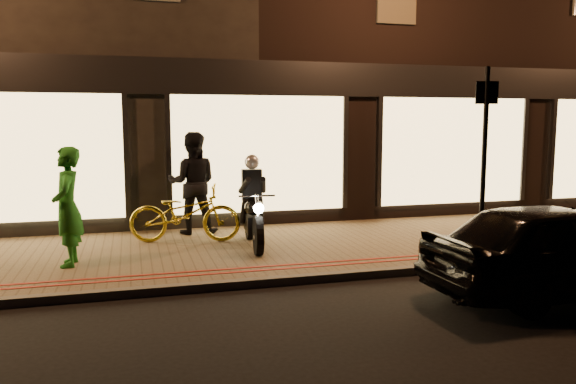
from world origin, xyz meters
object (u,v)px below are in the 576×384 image
(person_green, at_px, (67,207))
(parked_car, at_px, (560,248))
(bicycle_gold, at_px, (185,213))
(sign_post, at_px, (484,152))
(motorcycle, at_px, (253,211))

(person_green, bearing_deg, parked_car, 65.39)
(bicycle_gold, bearing_deg, sign_post, -106.44)
(sign_post, bearing_deg, motorcycle, 152.57)
(parked_car, bearing_deg, sign_post, -2.18)
(motorcycle, xyz_separation_m, sign_post, (3.35, -1.74, 1.06))
(person_green, xyz_separation_m, parked_car, (6.31, -2.87, -0.39))
(sign_post, height_order, bicycle_gold, sign_post)
(sign_post, xyz_separation_m, person_green, (-6.29, 1.17, -0.78))
(bicycle_gold, distance_m, person_green, 2.23)
(sign_post, relative_size, bicycle_gold, 1.53)
(motorcycle, height_order, parked_car, motorcycle)
(sign_post, relative_size, person_green, 1.68)
(bicycle_gold, xyz_separation_m, person_green, (-1.83, -1.22, 0.38))
(sign_post, bearing_deg, bicycle_gold, 151.78)
(motorcycle, relative_size, parked_car, 0.53)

